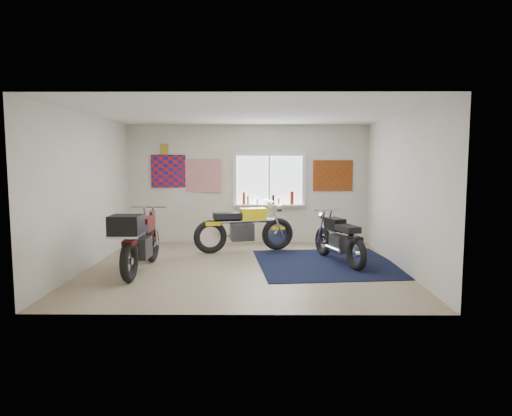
{
  "coord_description": "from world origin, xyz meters",
  "views": [
    {
      "loc": [
        0.27,
        -7.95,
        1.9
      ],
      "look_at": [
        0.21,
        0.4,
        1.02
      ],
      "focal_mm": 32.0,
      "sensor_mm": 36.0,
      "label": 1
    }
  ],
  "objects_px": {
    "navy_rug": "(327,263)",
    "yellow_triumph": "(244,229)",
    "maroon_tourer": "(138,240)",
    "black_chrome_bike": "(339,240)"
  },
  "relations": [
    {
      "from": "navy_rug",
      "to": "maroon_tourer",
      "type": "xyz_separation_m",
      "value": [
        -3.27,
        -0.74,
        0.56
      ]
    },
    {
      "from": "yellow_triumph",
      "to": "black_chrome_bike",
      "type": "bearing_deg",
      "value": -45.44
    },
    {
      "from": "maroon_tourer",
      "to": "navy_rug",
      "type": "bearing_deg",
      "value": -76.49
    },
    {
      "from": "yellow_triumph",
      "to": "black_chrome_bike",
      "type": "xyz_separation_m",
      "value": [
        1.8,
        -1.03,
        -0.05
      ]
    },
    {
      "from": "yellow_triumph",
      "to": "maroon_tourer",
      "type": "bearing_deg",
      "value": -148.05
    },
    {
      "from": "navy_rug",
      "to": "yellow_triumph",
      "type": "bearing_deg",
      "value": 144.3
    },
    {
      "from": "navy_rug",
      "to": "yellow_triumph",
      "type": "relative_size",
      "value": 1.25
    },
    {
      "from": "navy_rug",
      "to": "black_chrome_bike",
      "type": "distance_m",
      "value": 0.49
    },
    {
      "from": "navy_rug",
      "to": "black_chrome_bike",
      "type": "height_order",
      "value": "black_chrome_bike"
    },
    {
      "from": "black_chrome_bike",
      "to": "navy_rug",
      "type": "bearing_deg",
      "value": 93.11
    }
  ]
}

